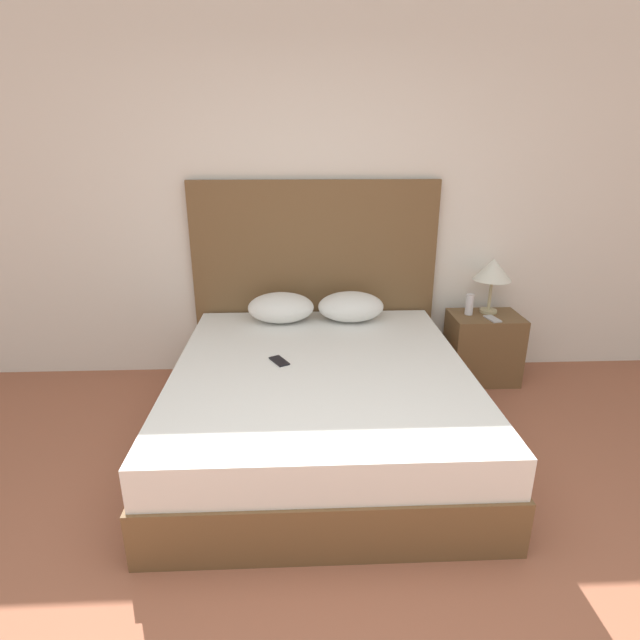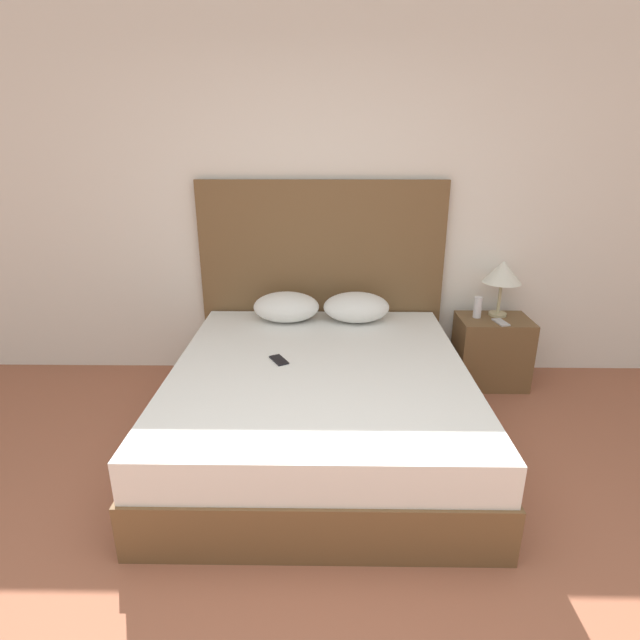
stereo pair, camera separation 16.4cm
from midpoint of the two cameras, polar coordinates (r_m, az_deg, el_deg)
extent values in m
cube|color=white|center=(3.87, -2.23, 13.28)|extent=(10.00, 0.06, 2.70)
cube|color=brown|center=(3.18, -1.42, -11.17)|extent=(1.78, 2.02, 0.30)
cube|color=white|center=(3.06, -1.47, -7.01)|extent=(1.75, 1.98, 0.22)
cube|color=brown|center=(3.90, -1.82, 4.54)|extent=(1.87, 0.05, 1.52)
ellipsoid|color=white|center=(3.70, -5.76, 1.42)|extent=(0.49, 0.36, 0.22)
ellipsoid|color=white|center=(3.71, 2.28, 1.53)|extent=(0.49, 0.36, 0.22)
cube|color=black|center=(3.06, -6.22, -4.70)|extent=(0.13, 0.17, 0.01)
cube|color=brown|center=(4.07, 17.00, -3.03)|extent=(0.53, 0.38, 0.53)
cylinder|color=tan|center=(4.06, 17.58, 1.00)|extent=(0.13, 0.13, 0.02)
cylinder|color=tan|center=(4.02, 17.76, 2.75)|extent=(0.02, 0.02, 0.24)
cone|color=silver|center=(3.97, 18.07, 5.52)|extent=(0.29, 0.29, 0.16)
cube|color=#B7B7BC|center=(3.90, 17.99, 0.13)|extent=(0.10, 0.16, 0.01)
cylinder|color=silver|center=(3.94, 15.57, 1.72)|extent=(0.06, 0.06, 0.16)
camera|label=1|loc=(0.08, -91.56, -0.56)|focal=28.00mm
camera|label=2|loc=(0.08, 88.44, 0.56)|focal=28.00mm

